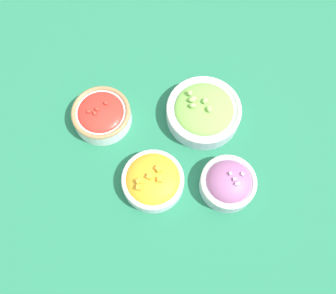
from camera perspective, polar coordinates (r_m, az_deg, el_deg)
name	(u,v)px	position (r m, az deg, el deg)	size (l,w,h in m)	color
ground_plane	(168,151)	(0.95, 0.00, -0.67)	(3.00, 3.00, 0.00)	#23704C
bowl_cherry_tomatoes	(102,114)	(0.97, -10.10, 4.92)	(0.15, 0.15, 0.06)	white
bowl_red_onion	(228,183)	(0.90, 9.16, -5.38)	(0.13, 0.13, 0.08)	#B2C1CC
bowl_lettuce	(204,111)	(0.96, 5.45, 5.48)	(0.19, 0.19, 0.08)	#B2C1CC
bowl_squash	(153,180)	(0.89, -2.32, -5.05)	(0.15, 0.15, 0.07)	silver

